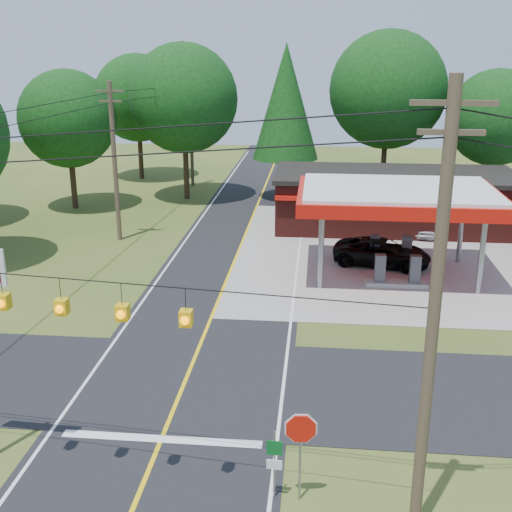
# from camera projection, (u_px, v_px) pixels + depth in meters

# --- Properties ---
(ground) EXTENTS (120.00, 120.00, 0.00)m
(ground) POSITION_uv_depth(u_px,v_px,m) (184.00, 384.00, 23.96)
(ground) COLOR #3B4F1B
(ground) RESTS_ON ground
(main_highway) EXTENTS (8.00, 120.00, 0.02)m
(main_highway) POSITION_uv_depth(u_px,v_px,m) (184.00, 383.00, 23.96)
(main_highway) COLOR black
(main_highway) RESTS_ON ground
(cross_road) EXTENTS (70.00, 7.00, 0.02)m
(cross_road) POSITION_uv_depth(u_px,v_px,m) (184.00, 383.00, 23.95)
(cross_road) COLOR black
(cross_road) RESTS_ON ground
(lane_center_yellow) EXTENTS (0.15, 110.00, 0.00)m
(lane_center_yellow) POSITION_uv_depth(u_px,v_px,m) (184.00, 383.00, 23.95)
(lane_center_yellow) COLOR yellow
(lane_center_yellow) RESTS_ON main_highway
(gas_canopy) EXTENTS (10.60, 7.40, 4.88)m
(gas_canopy) POSITION_uv_depth(u_px,v_px,m) (398.00, 199.00, 34.07)
(gas_canopy) COLOR gray
(gas_canopy) RESTS_ON ground
(convenience_store) EXTENTS (16.40, 7.55, 3.80)m
(convenience_store) POSITION_uv_depth(u_px,v_px,m) (394.00, 200.00, 44.14)
(convenience_store) COLOR #551C18
(convenience_store) RESTS_ON ground
(utility_pole_near_right) EXTENTS (1.80, 0.30, 11.50)m
(utility_pole_near_right) POSITION_uv_depth(u_px,v_px,m) (433.00, 322.00, 14.78)
(utility_pole_near_right) COLOR #473828
(utility_pole_near_right) RESTS_ON ground
(utility_pole_far_left) EXTENTS (1.80, 0.30, 10.00)m
(utility_pole_far_left) POSITION_uv_depth(u_px,v_px,m) (115.00, 160.00, 40.09)
(utility_pole_far_left) COLOR #473828
(utility_pole_far_left) RESTS_ON ground
(utility_pole_north) EXTENTS (0.30, 0.30, 9.50)m
(utility_pole_north) POSITION_uv_depth(u_px,v_px,m) (191.00, 133.00, 56.16)
(utility_pole_north) COLOR #473828
(utility_pole_north) RESTS_ON ground
(overhead_beacons) EXTENTS (17.04, 2.04, 1.03)m
(overhead_beacons) POSITION_uv_depth(u_px,v_px,m) (90.00, 284.00, 16.44)
(overhead_beacons) COLOR black
(overhead_beacons) RESTS_ON ground
(treeline_backdrop) EXTENTS (70.27, 51.59, 13.30)m
(treeline_backdrop) POSITION_uv_depth(u_px,v_px,m) (263.00, 114.00, 44.23)
(treeline_backdrop) COLOR #332316
(treeline_backdrop) RESTS_ON ground
(suv_car) EXTENTS (6.55, 6.55, 1.52)m
(suv_car) POSITION_uv_depth(u_px,v_px,m) (382.00, 253.00, 36.63)
(suv_car) COLOR black
(suv_car) RESTS_ON ground
(sedan_car) EXTENTS (4.30, 4.30, 1.20)m
(sedan_car) POSITION_uv_depth(u_px,v_px,m) (427.00, 226.00, 42.49)
(sedan_car) COLOR silver
(sedan_car) RESTS_ON ground
(octagonal_stop_sign) EXTENTS (0.94, 0.13, 2.75)m
(octagonal_stop_sign) POSITION_uv_depth(u_px,v_px,m) (301.00, 435.00, 17.20)
(octagonal_stop_sign) COLOR gray
(octagonal_stop_sign) RESTS_ON ground
(route_sign_post) EXTENTS (0.44, 0.10, 2.14)m
(route_sign_post) POSITION_uv_depth(u_px,v_px,m) (274.00, 459.00, 17.51)
(route_sign_post) COLOR gray
(route_sign_post) RESTS_ON ground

